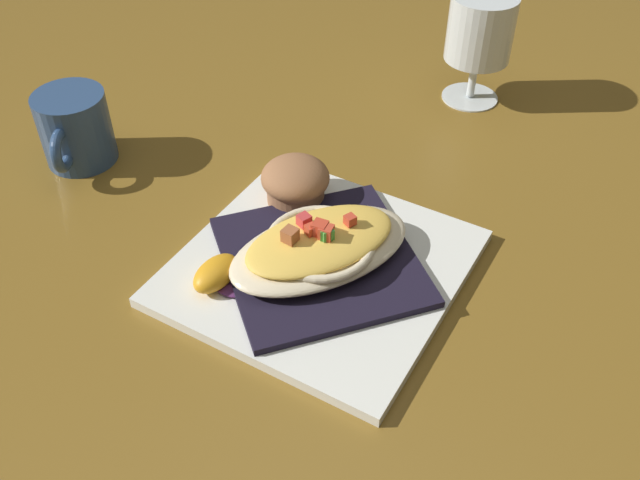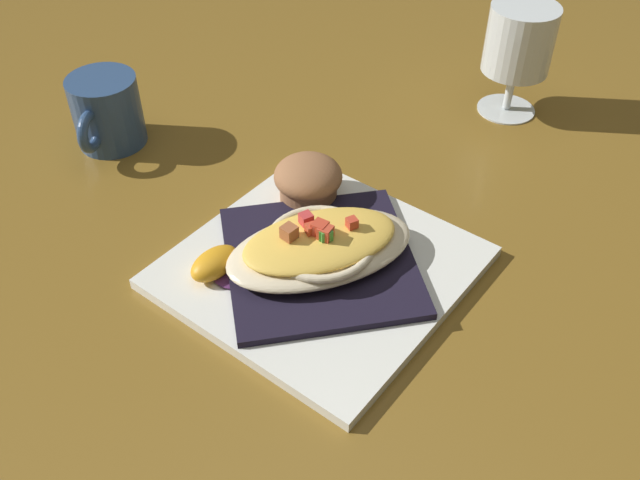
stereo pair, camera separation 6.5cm
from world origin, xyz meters
name	(u,v)px [view 1 (the left image)]	position (x,y,z in m)	size (l,w,h in m)	color
ground_plane	(320,272)	(0.00, 0.00, 0.00)	(2.60, 2.60, 0.00)	brown
square_plate	(320,267)	(0.00, 0.00, 0.01)	(0.25, 0.25, 0.01)	white
folded_napkin	(320,260)	(0.00, 0.00, 0.02)	(0.18, 0.18, 0.01)	black
gratin_dish	(320,245)	(0.00, 0.00, 0.03)	(0.16, 0.20, 0.04)	beige
muffin	(295,182)	(-0.08, 0.06, 0.04)	(0.07, 0.07, 0.05)	#996644
orange_garnish	(219,275)	(-0.05, -0.08, 0.02)	(0.06, 0.06, 0.02)	#512555
coffee_mug	(76,133)	(-0.33, -0.04, 0.04)	(0.09, 0.10, 0.08)	navy
stemmed_glass	(480,34)	(-0.06, 0.37, 0.09)	(0.08, 0.08, 0.14)	white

